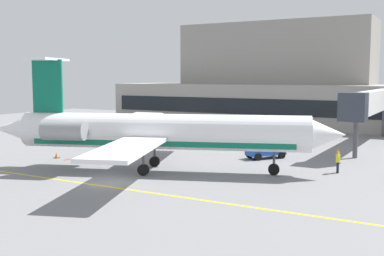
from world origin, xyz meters
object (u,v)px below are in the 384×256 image
at_px(pushback_tractor, 269,149).
at_px(marshaller, 338,161).
at_px(baggage_tug, 266,137).
at_px(fuel_tank, 149,119).
at_px(regional_jet, 157,132).

distance_m(pushback_tractor, marshaller, 8.37).
relative_size(baggage_tug, fuel_tank, 0.55).
distance_m(regional_jet, fuel_tank, 34.67).
xyz_separation_m(pushback_tractor, fuel_tank, (-26.02, 17.52, 0.36)).
height_order(baggage_tug, pushback_tractor, pushback_tractor).
bearing_deg(marshaller, baggage_tug, 131.66).
xyz_separation_m(baggage_tug, marshaller, (10.78, -12.11, 0.11)).
distance_m(regional_jet, marshaller, 14.91).
bearing_deg(regional_jet, fuel_tank, 125.65).
relative_size(fuel_tank, marshaller, 3.18).
distance_m(regional_jet, baggage_tug, 19.00).
bearing_deg(fuel_tank, pushback_tractor, -33.95).
height_order(regional_jet, fuel_tank, regional_jet).
bearing_deg(marshaller, fuel_tank, 147.14).
xyz_separation_m(pushback_tractor, marshaller, (7.34, -4.03, 0.06)).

